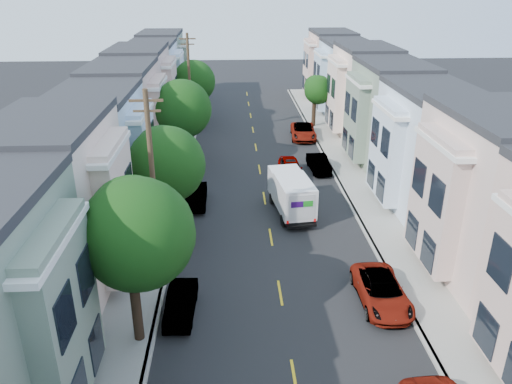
{
  "coord_description": "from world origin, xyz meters",
  "views": [
    {
      "loc": [
        -2.36,
        -21.37,
        14.86
      ],
      "look_at": [
        -0.82,
        8.09,
        2.2
      ],
      "focal_mm": 35.0,
      "sensor_mm": 36.0,
      "label": 1
    }
  ],
  "objects_px": {
    "lead_sedan": "(291,169)",
    "parked_right_d": "(303,132)",
    "parked_left_c": "(181,304)",
    "tree_c": "(165,165)",
    "tree_e": "(193,82)",
    "parked_right_b": "(381,291)",
    "parked_left_d": "(196,196)",
    "parked_right_c": "(319,164)",
    "utility_pole_far": "(190,86)",
    "tree_far_r": "(318,90)",
    "fedex_truck": "(291,193)",
    "tree_d": "(181,109)",
    "utility_pole_near": "(154,188)",
    "tree_b": "(135,235)"
  },
  "relations": [
    {
      "from": "tree_far_r",
      "to": "parked_right_d",
      "type": "height_order",
      "value": "tree_far_r"
    },
    {
      "from": "parked_right_b",
      "to": "parked_left_d",
      "type": "bearing_deg",
      "value": 128.37
    },
    {
      "from": "tree_d",
      "to": "parked_right_c",
      "type": "height_order",
      "value": "tree_d"
    },
    {
      "from": "tree_c",
      "to": "parked_left_d",
      "type": "bearing_deg",
      "value": 72.41
    },
    {
      "from": "tree_c",
      "to": "parked_right_c",
      "type": "distance_m",
      "value": 15.99
    },
    {
      "from": "tree_c",
      "to": "lead_sedan",
      "type": "bearing_deg",
      "value": 47.32
    },
    {
      "from": "tree_c",
      "to": "utility_pole_near",
      "type": "height_order",
      "value": "utility_pole_near"
    },
    {
      "from": "utility_pole_far",
      "to": "lead_sedan",
      "type": "bearing_deg",
      "value": -53.72
    },
    {
      "from": "utility_pole_near",
      "to": "parked_left_c",
      "type": "bearing_deg",
      "value": -68.19
    },
    {
      "from": "tree_far_r",
      "to": "parked_right_d",
      "type": "xyz_separation_m",
      "value": [
        -1.99,
        -4.19,
        -3.25
      ]
    },
    {
      "from": "utility_pole_near",
      "to": "utility_pole_far",
      "type": "xyz_separation_m",
      "value": [
        0.0,
        26.0,
        0.0
      ]
    },
    {
      "from": "parked_left_d",
      "to": "utility_pole_far",
      "type": "bearing_deg",
      "value": 94.25
    },
    {
      "from": "lead_sedan",
      "to": "tree_d",
      "type": "bearing_deg",
      "value": 165.58
    },
    {
      "from": "tree_b",
      "to": "lead_sedan",
      "type": "bearing_deg",
      "value": 65.86
    },
    {
      "from": "utility_pole_near",
      "to": "tree_c",
      "type": "bearing_deg",
      "value": 90.02
    },
    {
      "from": "parked_right_b",
      "to": "parked_right_d",
      "type": "relative_size",
      "value": 0.93
    },
    {
      "from": "fedex_truck",
      "to": "utility_pole_far",
      "type": "bearing_deg",
      "value": 106.01
    },
    {
      "from": "parked_left_c",
      "to": "parked_right_b",
      "type": "relative_size",
      "value": 0.76
    },
    {
      "from": "tree_e",
      "to": "parked_right_b",
      "type": "bearing_deg",
      "value": -71.79
    },
    {
      "from": "utility_pole_far",
      "to": "tree_e",
      "type": "bearing_deg",
      "value": 90.02
    },
    {
      "from": "tree_c",
      "to": "lead_sedan",
      "type": "xyz_separation_m",
      "value": [
        8.7,
        9.44,
        -3.94
      ]
    },
    {
      "from": "tree_far_r",
      "to": "parked_right_d",
      "type": "bearing_deg",
      "value": -115.44
    },
    {
      "from": "parked_left_d",
      "to": "lead_sedan",
      "type": "bearing_deg",
      "value": 33.99
    },
    {
      "from": "utility_pole_far",
      "to": "parked_right_c",
      "type": "height_order",
      "value": "utility_pole_far"
    },
    {
      "from": "tree_far_r",
      "to": "utility_pole_far",
      "type": "distance_m",
      "value": 13.55
    },
    {
      "from": "parked_left_d",
      "to": "parked_right_b",
      "type": "height_order",
      "value": "same"
    },
    {
      "from": "tree_b",
      "to": "tree_far_r",
      "type": "xyz_separation_m",
      "value": [
        13.2,
        34.14,
        -1.35
      ]
    },
    {
      "from": "utility_pole_far",
      "to": "fedex_truck",
      "type": "height_order",
      "value": "utility_pole_far"
    },
    {
      "from": "lead_sedan",
      "to": "parked_left_c",
      "type": "distance_m",
      "value": 19.09
    },
    {
      "from": "lead_sedan",
      "to": "tree_b",
      "type": "bearing_deg",
      "value": -115.52
    },
    {
      "from": "lead_sedan",
      "to": "parked_right_d",
      "type": "distance_m",
      "value": 10.82
    },
    {
      "from": "parked_left_d",
      "to": "parked_right_d",
      "type": "relative_size",
      "value": 0.77
    },
    {
      "from": "parked_right_d",
      "to": "utility_pole_near",
      "type": "bearing_deg",
      "value": -110.26
    },
    {
      "from": "fedex_truck",
      "to": "tree_d",
      "type": "bearing_deg",
      "value": 125.22
    },
    {
      "from": "tree_e",
      "to": "parked_left_d",
      "type": "bearing_deg",
      "value": -86.33
    },
    {
      "from": "tree_c",
      "to": "parked_left_d",
      "type": "xyz_separation_m",
      "value": [
        1.4,
        4.42,
        -4.01
      ]
    },
    {
      "from": "utility_pole_near",
      "to": "parked_left_c",
      "type": "xyz_separation_m",
      "value": [
        1.4,
        -3.5,
        -4.54
      ]
    },
    {
      "from": "lead_sedan",
      "to": "parked_right_d",
      "type": "relative_size",
      "value": 0.88
    },
    {
      "from": "lead_sedan",
      "to": "parked_right_b",
      "type": "bearing_deg",
      "value": -83.14
    },
    {
      "from": "tree_c",
      "to": "lead_sedan",
      "type": "height_order",
      "value": "tree_c"
    },
    {
      "from": "tree_e",
      "to": "parked_right_b",
      "type": "height_order",
      "value": "tree_e"
    },
    {
      "from": "parked_right_c",
      "to": "fedex_truck",
      "type": "bearing_deg",
      "value": -115.75
    },
    {
      "from": "parked_right_d",
      "to": "parked_left_c",
      "type": "bearing_deg",
      "value": -105.02
    },
    {
      "from": "tree_d",
      "to": "utility_pole_near",
      "type": "distance_m",
      "value": 16.16
    },
    {
      "from": "tree_c",
      "to": "tree_e",
      "type": "height_order",
      "value": "tree_c"
    },
    {
      "from": "tree_e",
      "to": "parked_right_b",
      "type": "xyz_separation_m",
      "value": [
        11.2,
        -34.06,
        -3.96
      ]
    },
    {
      "from": "tree_e",
      "to": "utility_pole_far",
      "type": "xyz_separation_m",
      "value": [
        0.0,
        -4.97,
        0.52
      ]
    },
    {
      "from": "tree_c",
      "to": "tree_d",
      "type": "relative_size",
      "value": 0.92
    },
    {
      "from": "tree_e",
      "to": "fedex_truck",
      "type": "height_order",
      "value": "tree_e"
    },
    {
      "from": "tree_b",
      "to": "parked_right_b",
      "type": "height_order",
      "value": "tree_b"
    }
  ]
}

